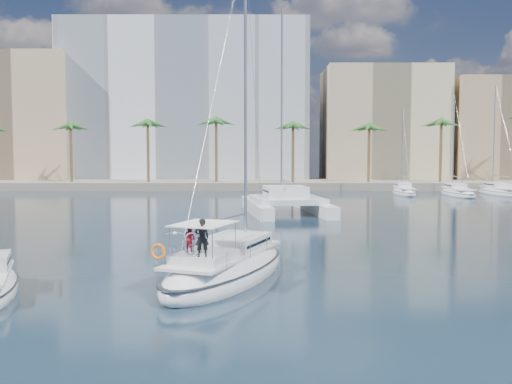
{
  "coord_description": "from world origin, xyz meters",
  "views": [
    {
      "loc": [
        -0.05,
        -29.18,
        5.69
      ],
      "look_at": [
        0.02,
        1.5,
        3.54
      ],
      "focal_mm": 40.0,
      "sensor_mm": 36.0,
      "label": 1
    }
  ],
  "objects": [
    {
      "name": "moored_yacht_c",
      "position": [
        33.0,
        47.0,
        0.0
      ],
      "size": [
        3.98,
        12.33,
        15.54
      ],
      "primitive_type": null,
      "rotation": [
        0.0,
        0.0,
        0.03
      ],
      "color": "white",
      "rests_on": "ground"
    },
    {
      "name": "seagull",
      "position": [
        -5.2,
        7.26,
        0.47
      ],
      "size": [
        1.19,
        0.51,
        0.22
      ],
      "color": "silver",
      "rests_on": "ground"
    },
    {
      "name": "main_sloop",
      "position": [
        -1.3,
        -3.98,
        0.51
      ],
      "size": [
        7.08,
        11.42,
        16.18
      ],
      "rotation": [
        0.0,
        0.0,
        -0.36
      ],
      "color": "white",
      "rests_on": "ground"
    },
    {
      "name": "building_tan_left",
      "position": [
        -42.0,
        69.0,
        11.0
      ],
      "size": [
        22.0,
        14.0,
        22.0
      ],
      "primitive_type": "cube",
      "color": "tan",
      "rests_on": "ground"
    },
    {
      "name": "palm_right",
      "position": [
        34.0,
        57.0,
        10.28
      ],
      "size": [
        3.6,
        3.6,
        12.3
      ],
      "color": "brown",
      "rests_on": "ground"
    },
    {
      "name": "quay",
      "position": [
        0.0,
        61.0,
        0.6
      ],
      "size": [
        120.0,
        14.0,
        1.2
      ],
      "primitive_type": "cube",
      "color": "gray",
      "rests_on": "ground"
    },
    {
      "name": "building_modern",
      "position": [
        -12.0,
        73.0,
        14.0
      ],
      "size": [
        42.0,
        16.0,
        28.0
      ],
      "primitive_type": "cube",
      "color": "white",
      "rests_on": "ground"
    },
    {
      "name": "moored_yacht_b",
      "position": [
        26.5,
        45.0,
        0.0
      ],
      "size": [
        3.32,
        10.83,
        13.72
      ],
      "primitive_type": null,
      "rotation": [
        0.0,
        0.0,
        -0.02
      ],
      "color": "white",
      "rests_on": "ground"
    },
    {
      "name": "building_beige",
      "position": [
        22.0,
        70.0,
        10.0
      ],
      "size": [
        20.0,
        14.0,
        20.0
      ],
      "primitive_type": "cube",
      "color": "#C6B78E",
      "rests_on": "ground"
    },
    {
      "name": "ground",
      "position": [
        0.0,
        0.0,
        0.0
      ],
      "size": [
        160.0,
        160.0,
        0.0
      ],
      "primitive_type": "plane",
      "color": "black",
      "rests_on": "ground"
    },
    {
      "name": "palm_centre",
      "position": [
        0.0,
        57.0,
        10.28
      ],
      "size": [
        3.6,
        3.6,
        12.3
      ],
      "color": "brown",
      "rests_on": "ground"
    },
    {
      "name": "palm_left",
      "position": [
        -34.0,
        57.0,
        10.28
      ],
      "size": [
        3.6,
        3.6,
        12.3
      ],
      "color": "brown",
      "rests_on": "ground"
    },
    {
      "name": "building_tan_right",
      "position": [
        42.0,
        68.0,
        9.0
      ],
      "size": [
        18.0,
        12.0,
        18.0
      ],
      "primitive_type": "cube",
      "color": "tan",
      "rests_on": "ground"
    },
    {
      "name": "moored_yacht_a",
      "position": [
        20.0,
        47.0,
        0.0
      ],
      "size": [
        3.37,
        9.52,
        11.9
      ],
      "primitive_type": null,
      "rotation": [
        0.0,
        0.0,
        -0.07
      ],
      "color": "white",
      "rests_on": "ground"
    },
    {
      "name": "catamaran",
      "position": [
        2.86,
        24.06,
        1.18
      ],
      "size": [
        8.55,
        14.32,
        19.52
      ],
      "rotation": [
        0.0,
        0.0,
        0.14
      ],
      "color": "white",
      "rests_on": "ground"
    }
  ]
}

